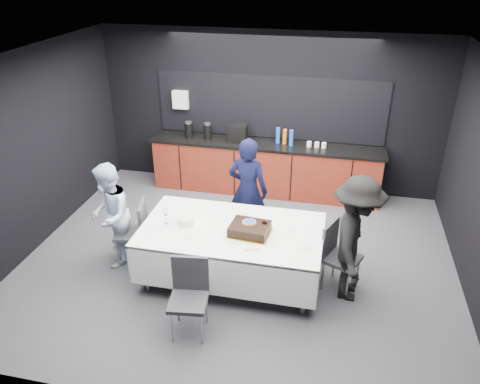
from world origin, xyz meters
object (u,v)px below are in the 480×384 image
at_px(chair_right, 337,251).
at_px(person_left, 110,215).
at_px(cake_assembly, 250,229).
at_px(champagne_flute, 165,213).
at_px(chair_left, 136,228).
at_px(plate_stack, 186,220).
at_px(party_table, 232,238).
at_px(person_center, 248,191).
at_px(chair_near, 189,291).
at_px(person_right, 355,240).

xyz_separation_m(chair_right, person_left, (-3.05, -0.11, 0.21)).
bearing_deg(cake_assembly, person_left, 177.35).
bearing_deg(champagne_flute, chair_left, 162.36).
xyz_separation_m(plate_stack, chair_right, (1.95, 0.15, -0.30)).
height_order(party_table, person_center, person_center).
xyz_separation_m(party_table, person_left, (-1.70, 0.03, 0.10)).
xyz_separation_m(plate_stack, champagne_flute, (-0.25, -0.05, 0.11)).
bearing_deg(plate_stack, chair_near, -70.29).
bearing_deg(person_right, chair_near, 121.25).
relative_size(plate_stack, chair_near, 0.25).
relative_size(champagne_flute, person_right, 0.14).
xyz_separation_m(plate_stack, chair_near, (0.36, -1.00, -0.30)).
bearing_deg(chair_right, champagne_flute, -174.96).
bearing_deg(chair_near, chair_left, 135.35).
relative_size(champagne_flute, chair_left, 0.24).
height_order(chair_right, person_left, person_left).
relative_size(plate_stack, chair_right, 0.25).
xyz_separation_m(party_table, cake_assembly, (0.25, -0.06, 0.20)).
distance_m(chair_near, person_right, 2.08).
xyz_separation_m(chair_left, chair_near, (1.13, -1.11, 0.00)).
bearing_deg(chair_right, person_left, -177.96).
distance_m(cake_assembly, champagne_flute, 1.11).
bearing_deg(plate_stack, chair_left, 171.29).
height_order(plate_stack, chair_right, chair_right).
bearing_deg(chair_left, party_table, -4.43).
distance_m(chair_left, chair_right, 2.73).
bearing_deg(chair_near, person_right, 29.30).
relative_size(party_table, person_left, 1.57).
xyz_separation_m(chair_right, person_right, (0.19, -0.14, 0.29)).
bearing_deg(person_right, champagne_flute, 93.31).
distance_m(plate_stack, chair_near, 1.10).
distance_m(cake_assembly, chair_right, 1.16).
bearing_deg(person_right, person_left, 91.43).
relative_size(plate_stack, champagne_flute, 1.01).
relative_size(chair_near, person_center, 0.57).
distance_m(champagne_flute, chair_left, 0.68).
bearing_deg(person_right, party_table, 91.88).
bearing_deg(person_center, chair_left, 40.41).
height_order(person_left, person_right, person_right).
bearing_deg(cake_assembly, person_center, 102.71).
bearing_deg(champagne_flute, person_center, 50.79).
xyz_separation_m(person_left, person_right, (3.24, -0.03, 0.09)).
distance_m(person_left, person_right, 3.24).
bearing_deg(cake_assembly, chair_near, -118.03).
bearing_deg(chair_near, plate_stack, 109.71).
height_order(champagne_flute, person_right, person_right).
xyz_separation_m(cake_assembly, chair_left, (-1.63, 0.17, -0.31)).
distance_m(chair_right, chair_near, 1.96).
bearing_deg(cake_assembly, chair_right, 10.28).
distance_m(party_table, chair_left, 1.39).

